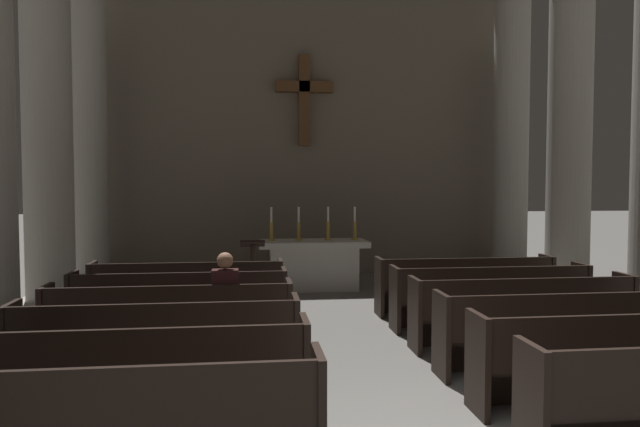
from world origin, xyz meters
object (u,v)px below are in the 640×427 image
at_px(pew_left_row_6, 188,291).
at_px(pew_right_row_2, 623,359).
at_px(candlestick_inner_left, 299,230).
at_px(pew_left_row_1, 111,427).
at_px(pew_right_row_6, 465,285).
at_px(candlestick_outer_right, 355,229).
at_px(pew_left_row_3, 157,345).
at_px(pew_left_row_5, 180,304).
at_px(column_left_fourth, 87,121).
at_px(candlestick_outer_left, 271,230).
at_px(column_right_third, 570,114).
at_px(lone_worshipper, 226,302).
at_px(pew_right_row_4, 523,312).
at_px(pew_left_row_4, 170,322).
at_px(pew_right_row_3, 565,332).
at_px(candlestick_inner_right, 328,229).
at_px(lectern, 253,273).
at_px(column_right_fourth, 511,127).
at_px(column_left_third, 47,105).
at_px(pew_left_row_2, 139,377).
at_px(pew_right_row_5, 490,297).
at_px(altar, 313,264).

xyz_separation_m(pew_left_row_6, pew_right_row_2, (4.50, -4.12, 0.00)).
bearing_deg(candlestick_inner_left, pew_right_row_2, -68.95).
xyz_separation_m(pew_left_row_1, pew_right_row_6, (4.50, 5.15, 0.00)).
xyz_separation_m(pew_left_row_1, candlestick_outer_right, (3.10, 7.65, 0.75)).
xyz_separation_m(pew_left_row_3, pew_left_row_5, (0.00, 2.06, 0.00)).
height_order(pew_left_row_3, candlestick_inner_left, candlestick_inner_left).
bearing_deg(pew_left_row_5, column_left_fourth, 117.76).
relative_size(pew_left_row_6, pew_right_row_6, 1.00).
bearing_deg(pew_left_row_1, candlestick_outer_left, 79.64).
bearing_deg(pew_left_row_1, column_right_third, 41.95).
bearing_deg(lone_worshipper, pew_right_row_4, -0.56).
xyz_separation_m(pew_left_row_4, pew_right_row_3, (4.50, -1.03, 0.00)).
xyz_separation_m(pew_right_row_3, pew_right_row_6, (0.00, 3.09, 0.00)).
bearing_deg(pew_right_row_2, candlestick_inner_right, 106.40).
relative_size(pew_left_row_6, candlestick_outer_left, 4.35).
relative_size(pew_left_row_5, column_left_fourth, 0.42).
height_order(pew_left_row_3, pew_right_row_3, same).
relative_size(pew_right_row_4, lectern, 2.55).
xyz_separation_m(column_right_fourth, lone_worshipper, (-6.20, -5.49, -2.76)).
height_order(pew_left_row_4, pew_left_row_6, same).
xyz_separation_m(pew_left_row_1, candlestick_outer_left, (1.40, 7.65, 0.75)).
xyz_separation_m(pew_right_row_4, candlestick_inner_right, (-1.95, 4.56, 0.75)).
height_order(column_left_fourth, candlestick_outer_right, column_left_fourth).
relative_size(pew_right_row_2, lectern, 2.55).
relative_size(pew_right_row_3, pew_right_row_6, 1.00).
distance_m(pew_left_row_4, column_left_third, 4.89).
xyz_separation_m(pew_right_row_6, candlestick_inner_right, (-1.95, 2.50, 0.75)).
relative_size(pew_left_row_3, column_right_third, 0.42).
relative_size(pew_left_row_1, pew_left_row_6, 1.00).
bearing_deg(pew_left_row_1, pew_left_row_2, 90.00).
relative_size(column_left_fourth, candlestick_inner_left, 10.45).
distance_m(pew_left_row_5, column_left_third, 4.32).
distance_m(pew_right_row_5, candlestick_inner_right, 4.10).
distance_m(pew_right_row_2, lectern, 6.44).
distance_m(pew_left_row_3, pew_right_row_4, 4.61).
bearing_deg(altar, pew_left_row_1, -106.38).
xyz_separation_m(pew_left_row_5, candlestick_outer_right, (3.10, 3.53, 0.75)).
bearing_deg(pew_right_row_4, pew_left_row_2, -155.37).
xyz_separation_m(pew_right_row_5, column_right_fourth, (2.37, 4.50, 2.98)).
distance_m(pew_left_row_5, pew_right_row_6, 4.61).
relative_size(column_right_fourth, candlestick_outer_right, 10.45).
xyz_separation_m(pew_left_row_4, altar, (2.25, 4.56, 0.06)).
bearing_deg(lectern, candlestick_outer_right, 29.91).
distance_m(pew_left_row_3, column_right_fourth, 9.95).
bearing_deg(column_right_third, pew_right_row_6, -156.76).
bearing_deg(pew_left_row_3, lectern, 77.01).
xyz_separation_m(pew_left_row_1, column_left_fourth, (-2.37, 8.62, 2.98)).
distance_m(candlestick_outer_right, lone_worshipper, 5.16).
xyz_separation_m(candlestick_outer_right, lectern, (-2.09, -1.20, -0.68)).
bearing_deg(pew_right_row_3, column_left_fourth, 136.30).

